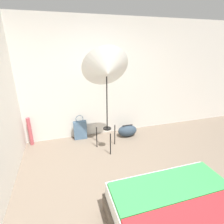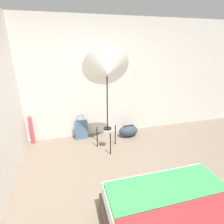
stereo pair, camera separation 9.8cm
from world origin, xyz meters
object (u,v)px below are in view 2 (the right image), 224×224
at_px(photo_umbrella, 107,71).
at_px(tote_bag, 81,129).
at_px(duffel_bag, 128,131).
at_px(paper_roll, 32,130).

height_order(photo_umbrella, tote_bag, photo_umbrella).
distance_m(duffel_bag, paper_roll, 2.15).
height_order(tote_bag, duffel_bag, tote_bag).
relative_size(tote_bag, duffel_bag, 1.28).
bearing_deg(photo_umbrella, paper_roll, 157.92).
bearing_deg(tote_bag, duffel_bag, -9.88).
relative_size(tote_bag, paper_roll, 0.93).
height_order(tote_bag, paper_roll, paper_roll).
bearing_deg(photo_umbrella, duffel_bag, 32.97).
bearing_deg(duffel_bag, paper_roll, 173.75).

